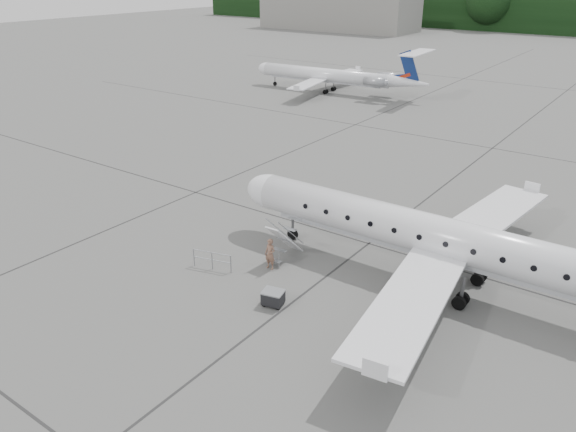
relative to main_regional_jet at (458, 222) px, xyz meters
The scene contains 8 objects.
ground 5.02m from the main_regional_jet, 102.29° to the right, with size 320.00×320.00×0.00m, color #5D5D5A.
terminal_building 128.00m from the main_regional_jet, 123.54° to the left, with size 40.00×14.00×10.00m, color slate.
main_regional_jet is the anchor object (origin of this frame).
airstair 9.28m from the main_regional_jet, 164.99° to the right, with size 0.85×2.39×2.31m, color silver, non-canonical shape.
passenger 9.78m from the main_regional_jet, 156.99° to the right, with size 0.63×0.42×1.74m, color brown.
safety_railing 12.81m from the main_regional_jet, 153.58° to the right, with size 2.20×0.08×1.00m, color gray, non-canonical shape.
baggage_cart 9.60m from the main_regional_jet, 134.43° to the right, with size 0.97×0.78×0.84m, color black, non-canonical shape.
bg_regional_left 49.09m from the main_regional_jet, 129.71° to the left, with size 22.77×16.40×5.97m, color silver, non-canonical shape.
Camera 1 is at (8.33, -21.32, 14.89)m, focal length 35.00 mm.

